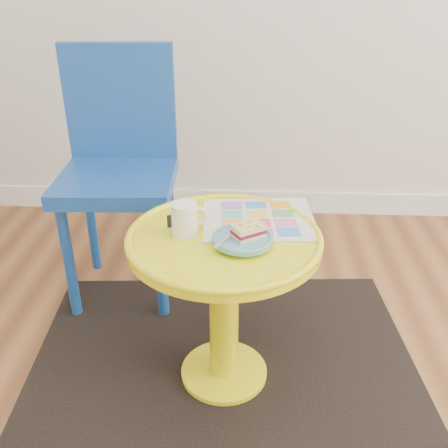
{
  "coord_description": "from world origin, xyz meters",
  "views": [
    {
      "loc": [
        -0.38,
        -0.49,
        1.22
      ],
      "look_at": [
        -0.44,
        0.74,
        0.57
      ],
      "focal_mm": 40.0,
      "sensor_mm": 36.0,
      "label": 1
    }
  ],
  "objects_px": {
    "side_table": "(224,280)",
    "chair": "(119,158)",
    "mug": "(185,218)",
    "plate": "(242,240)",
    "newspaper": "(259,219)"
  },
  "relations": [
    {
      "from": "side_table",
      "to": "mug",
      "type": "bearing_deg",
      "value": 176.94
    },
    {
      "from": "side_table",
      "to": "chair",
      "type": "distance_m",
      "value": 0.72
    },
    {
      "from": "chair",
      "to": "mug",
      "type": "relative_size",
      "value": 9.22
    },
    {
      "from": "newspaper",
      "to": "plate",
      "type": "xyz_separation_m",
      "value": [
        -0.05,
        -0.15,
        0.01
      ]
    },
    {
      "from": "plate",
      "to": "chair",
      "type": "bearing_deg",
      "value": 129.22
    },
    {
      "from": "side_table",
      "to": "plate",
      "type": "distance_m",
      "value": 0.18
    },
    {
      "from": "chair",
      "to": "mug",
      "type": "height_order",
      "value": "chair"
    },
    {
      "from": "newspaper",
      "to": "side_table",
      "type": "bearing_deg",
      "value": -137.72
    },
    {
      "from": "side_table",
      "to": "mug",
      "type": "relative_size",
      "value": 5.34
    },
    {
      "from": "newspaper",
      "to": "plate",
      "type": "relative_size",
      "value": 2.03
    },
    {
      "from": "side_table",
      "to": "newspaper",
      "type": "relative_size",
      "value": 1.67
    },
    {
      "from": "chair",
      "to": "newspaper",
      "type": "height_order",
      "value": "chair"
    },
    {
      "from": "chair",
      "to": "plate",
      "type": "distance_m",
      "value": 0.77
    },
    {
      "from": "mug",
      "to": "plate",
      "type": "bearing_deg",
      "value": -36.27
    },
    {
      "from": "chair",
      "to": "plate",
      "type": "xyz_separation_m",
      "value": [
        0.49,
        -0.6,
        -0.01
      ]
    }
  ]
}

